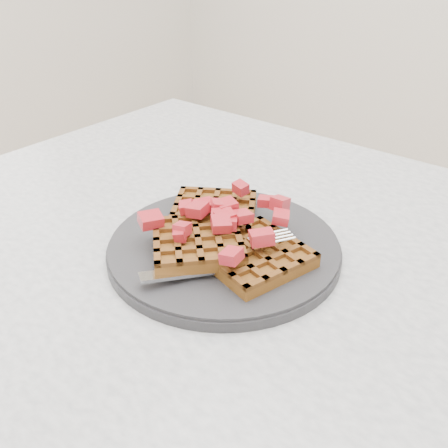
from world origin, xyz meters
TOP-DOWN VIEW (x-y plane):
  - table at (0.00, 0.00)m, footprint 1.20×0.80m
  - plate at (-0.12, -0.01)m, footprint 0.27×0.27m
  - waffles at (-0.12, -0.02)m, footprint 0.23×0.21m
  - strawberry_pile at (-0.12, -0.01)m, footprint 0.15×0.15m
  - fork at (-0.08, -0.05)m, footprint 0.11×0.17m

SIDE VIEW (x-z plane):
  - table at x=0.00m, z-range 0.26..1.01m
  - plate at x=-0.12m, z-range 0.75..0.77m
  - fork at x=-0.08m, z-range 0.77..0.78m
  - waffles at x=-0.12m, z-range 0.76..0.79m
  - strawberry_pile at x=-0.12m, z-range 0.79..0.82m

